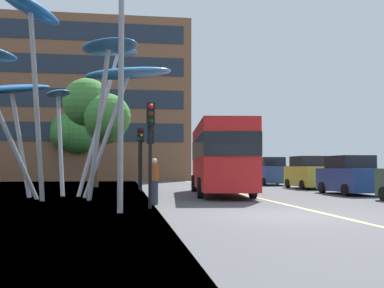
% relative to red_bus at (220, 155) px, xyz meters
% --- Properties ---
extents(ground, '(120.00, 240.00, 0.10)m').
position_rel_red_bus_xyz_m(ground, '(-0.91, -10.18, -2.12)').
color(ground, '#4C4C4F').
extents(red_bus, '(3.37, 9.88, 3.79)m').
position_rel_red_bus_xyz_m(red_bus, '(0.00, 0.00, 0.00)').
color(red_bus, red).
rests_on(red_bus, ground).
extents(leaf_sculpture, '(10.68, 9.62, 8.28)m').
position_rel_red_bus_xyz_m(leaf_sculpture, '(-7.91, -1.81, 3.81)').
color(leaf_sculpture, '#9EA0A5').
rests_on(leaf_sculpture, ground).
extents(traffic_light_kerb_near, '(0.28, 0.42, 3.65)m').
position_rel_red_bus_xyz_m(traffic_light_kerb_near, '(-4.01, -7.38, 0.58)').
color(traffic_light_kerb_near, black).
rests_on(traffic_light_kerb_near, ground).
extents(traffic_light_kerb_far, '(0.28, 0.42, 3.26)m').
position_rel_red_bus_xyz_m(traffic_light_kerb_far, '(-3.75, -2.66, 0.30)').
color(traffic_light_kerb_far, black).
rests_on(traffic_light_kerb_far, ground).
extents(traffic_light_island_mid, '(0.28, 0.42, 3.65)m').
position_rel_red_bus_xyz_m(traffic_light_island_mid, '(-3.93, 3.52, 0.58)').
color(traffic_light_island_mid, black).
rests_on(traffic_light_island_mid, ground).
extents(traffic_light_opposite, '(0.28, 0.42, 3.89)m').
position_rel_red_bus_xyz_m(traffic_light_opposite, '(-3.96, 6.00, 0.74)').
color(traffic_light_opposite, black).
rests_on(traffic_light_opposite, ground).
extents(car_parked_far, '(2.06, 4.31, 2.02)m').
position_rel_red_bus_xyz_m(car_parked_far, '(6.72, -0.71, -1.11)').
color(car_parked_far, navy).
rests_on(car_parked_far, ground).
extents(car_side_street, '(2.06, 4.19, 2.13)m').
position_rel_red_bus_xyz_m(car_side_street, '(7.06, 5.59, -1.06)').
color(car_side_street, gold).
rests_on(car_side_street, ground).
extents(car_far_side, '(2.06, 3.97, 2.18)m').
position_rel_red_bus_xyz_m(car_far_side, '(6.52, 11.75, -1.04)').
color(car_far_side, navy).
rests_on(car_far_side, ground).
extents(street_lamp, '(1.72, 0.44, 8.11)m').
position_rel_red_bus_xyz_m(street_lamp, '(-4.66, -8.64, 3.06)').
color(street_lamp, gray).
rests_on(street_lamp, ground).
extents(tree_pavement_near, '(4.80, 4.30, 7.73)m').
position_rel_red_bus_xyz_m(tree_pavement_near, '(-6.70, 9.77, 3.17)').
color(tree_pavement_near, brown).
rests_on(tree_pavement_near, ground).
extents(tree_pavement_far, '(5.16, 4.50, 7.46)m').
position_rel_red_bus_xyz_m(tree_pavement_far, '(-9.66, 23.46, 2.93)').
color(tree_pavement_far, brown).
rests_on(tree_pavement_far, ground).
extents(pedestrian, '(0.34, 0.34, 1.76)m').
position_rel_red_bus_xyz_m(pedestrian, '(-3.77, -5.79, -1.18)').
color(pedestrian, '#2D3342').
rests_on(pedestrian, ground).
extents(backdrop_building, '(27.07, 10.11, 16.81)m').
position_rel_red_bus_xyz_m(backdrop_building, '(-11.66, 28.25, 6.34)').
color(backdrop_building, brown).
rests_on(backdrop_building, ground).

